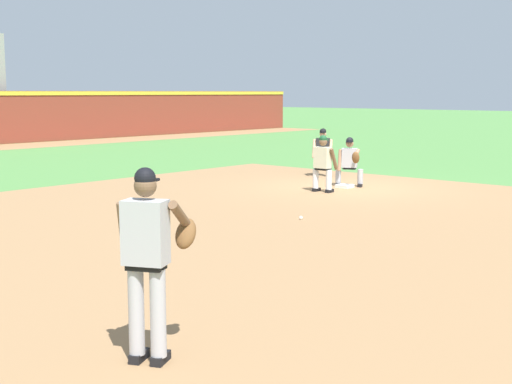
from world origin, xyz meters
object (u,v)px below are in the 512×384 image
Objects in this scene: baseball at (301,218)px; baserunner at (323,161)px; pitcher at (149,253)px; first_base_bag at (345,186)px; umpire at (323,150)px; first_baseman at (350,160)px.

baseball is 0.05× the size of baserunner.
pitcher is at bearing -151.70° from baserunner.
first_base_bag is at bearing 3.10° from baserunner.
umpire is (13.26, 7.67, -0.27)m from pitcher.
pitcher is (-11.56, -5.70, 1.01)m from first_base_bag.
first_baseman is 0.92× the size of umpire.
umpire is at bearing 49.26° from first_base_bag.
umpire is (1.70, 1.97, 0.75)m from first_base_bag.
first_baseman is at bearing 0.85° from first_base_bag.
umpire is (6.29, 4.05, 0.76)m from baseball.
pitcher is 13.10m from first_baseman.
umpire is at bearing 36.09° from baserunner.
first_base_bag is 5.14× the size of baseball.
baserunner reaches higher than baseball.
pitcher is at bearing -153.76° from first_base_bag.
pitcher is 15.32m from umpire.
pitcher is at bearing -152.58° from baseball.
baseball is at bearing -149.99° from baserunner.
pitcher is at bearing -154.19° from first_baseman.
baseball is at bearing -155.60° from first_base_bag.
pitcher reaches higher than baserunner.
first_base_bag is 2.71m from umpire.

